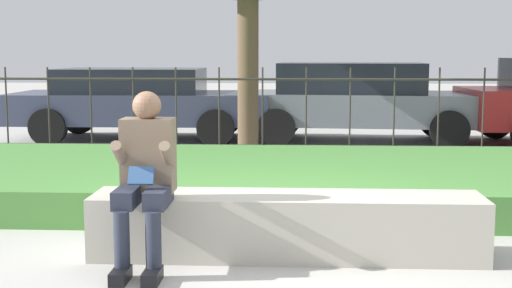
% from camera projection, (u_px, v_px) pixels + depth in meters
% --- Properties ---
extents(ground_plane, '(60.00, 60.00, 0.00)m').
position_uv_depth(ground_plane, '(276.00, 256.00, 5.49)').
color(ground_plane, '#B2AFA8').
extents(stone_bench, '(2.98, 0.56, 0.48)m').
position_uv_depth(stone_bench, '(287.00, 229.00, 5.46)').
color(stone_bench, '#B7B2A3').
rests_on(stone_bench, ground_plane).
extents(person_seated_reader, '(0.42, 0.73, 1.28)m').
position_uv_depth(person_seated_reader, '(145.00, 172.00, 5.13)').
color(person_seated_reader, black).
rests_on(person_seated_reader, ground_plane).
extents(grass_berm, '(10.37, 3.30, 0.34)m').
position_uv_depth(grass_berm, '(281.00, 180.00, 7.79)').
color(grass_berm, '#4C893D').
rests_on(grass_berm, ground_plane).
extents(iron_fence, '(8.37, 0.03, 1.35)m').
position_uv_depth(iron_fence, '(284.00, 114.00, 9.77)').
color(iron_fence, '#332D28').
rests_on(iron_fence, ground_plane).
extents(car_parked_center, '(4.60, 2.11, 1.37)m').
position_uv_depth(car_parked_center, '(358.00, 100.00, 12.35)').
color(car_parked_center, slate).
rests_on(car_parked_center, ground_plane).
extents(car_parked_left, '(4.55, 2.00, 1.27)m').
position_uv_depth(car_parked_left, '(139.00, 101.00, 12.66)').
color(car_parked_left, '#383D56').
rests_on(car_parked_left, ground_plane).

